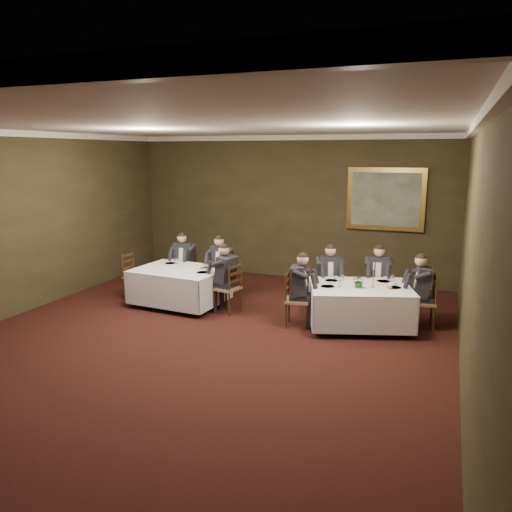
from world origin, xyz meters
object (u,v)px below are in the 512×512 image
Objects in this scene: table_second at (180,284)px; diner_main_backright at (378,287)px; diner_sec_backright at (221,274)px; candlestick at (373,278)px; chair_sec_endright at (228,298)px; chair_main_endright at (423,313)px; chair_sec_endleft at (136,285)px; chair_main_backleft at (328,297)px; chair_sec_backleft at (185,279)px; diner_sec_backleft at (184,269)px; chair_sec_backright at (222,284)px; chair_main_endleft at (297,311)px; diner_main_endright at (423,301)px; diner_main_endleft at (297,299)px; chair_main_backright at (377,298)px; table_main at (360,303)px; diner_main_backleft at (329,286)px; diner_sec_endright at (228,287)px; painting at (386,199)px; centerpiece at (359,280)px.

diner_main_backright is at bearing 14.60° from table_second.
candlestick is at bearing 173.60° from diner_sec_backright.
chair_sec_endright reaches higher than table_second.
chair_main_endright is (0.89, -0.66, -0.23)m from diner_main_backright.
table_second is 1.14m from chair_sec_endleft.
chair_sec_backleft is (-3.35, 0.23, 0.00)m from chair_main_backleft.
diner_sec_backleft reaches higher than chair_sec_backright.
chair_main_endleft is at bearing 99.16° from chair_main_endright.
diner_main_backright is 1.10m from diner_main_endright.
chair_sec_endleft is (-3.74, 0.42, -0.23)m from diner_main_endleft.
table_main is at bearing 73.88° from chair_main_backright.
chair_main_endleft is (-0.33, -1.07, 0.00)m from chair_main_backleft.
chair_main_endright is 1.00× the size of chair_sec_backleft.
chair_sec_endleft is at bearing -14.97° from diner_main_backleft.
diner_main_endright is at bearing 98.12° from diner_main_endleft.
diner_sec_backright reaches higher than table_second.
chair_main_backleft is at bearing 135.71° from table_main.
diner_sec_endright is (1.53, -1.01, 0.00)m from diner_sec_backleft.
chair_main_backleft is 2.00m from diner_sec_endright.
chair_main_backleft is 1.98m from chair_sec_endright.
diner_main_backright reaches higher than chair_sec_endright.
table_main is 1.20× the size of painting.
chair_sec_endleft is at bearing -14.82° from chair_main_backleft.
chair_sec_backleft is at bearing 141.58° from chair_sec_endleft.
diner_main_backright is 1.35× the size of chair_sec_endleft.
diner_sec_endright is 2.81m from candlestick.
diner_main_backleft is 0.77× the size of painting.
candlestick is (1.28, 0.36, 0.65)m from chair_main_endleft.
diner_sec_backright is at bearing 74.08° from diner_main_endright.
diner_main_endleft is 3.30m from chair_sec_backleft.
table_second is 3.03m from chair_main_backleft.
candlestick is (0.95, -0.70, 0.42)m from diner_main_backleft.
painting is at bearing 94.05° from candlestick.
diner_sec_backleft is (-4.26, -0.07, 0.00)m from diner_main_backright.
painting is at bearing 152.78° from diner_main_endleft.
diner_main_endright is 4.23m from chair_sec_backright.
centerpiece is (-1.07, -0.46, 0.61)m from chair_main_endright.
centerpiece is at bearing 104.56° from chair_main_endright.
chair_sec_endright is 2.25m from chair_sec_endleft.
chair_main_backright is at bearing 44.46° from chair_main_endright.
table_second is 1.14m from chair_sec_endright.
diner_main_backright and diner_sec_endright have the same top height.
table_main is 1.14m from chair_main_endright.
diner_main_endright is at bearing -70.98° from diner_sec_endright.
diner_main_backleft is at bearing -175.84° from diner_sec_backright.
candlestick is at bearing 2.57° from table_main.
centerpiece is (2.55, -0.04, 0.61)m from chair_sec_endright.
chair_main_backright is 1.12m from chair_main_endright.
table_second is 4.76m from chair_main_endright.
chair_main_endleft is 2.40m from chair_sec_backright.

